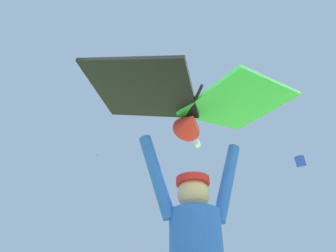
# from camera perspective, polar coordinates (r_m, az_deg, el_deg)

# --- Properties ---
(held_stunt_kite) EXTENTS (1.85, 1.08, 0.41)m
(held_stunt_kite) POSITION_cam_1_polar(r_m,az_deg,el_deg) (2.29, 4.87, 4.67)
(held_stunt_kite) COLOR black
(distant_kite_blue_low_left) EXTENTS (0.77, 1.02, 1.25)m
(distant_kite_blue_low_left) POSITION_cam_1_polar(r_m,az_deg,el_deg) (15.68, -3.15, 6.08)
(distant_kite_blue_low_left) COLOR blue
(distant_kite_green_high_right) EXTENTS (0.56, 0.59, 0.28)m
(distant_kite_green_high_right) POSITION_cam_1_polar(r_m,az_deg,el_deg) (35.30, -14.34, -5.84)
(distant_kite_green_high_right) COLOR green
(distant_kite_blue_mid_right) EXTENTS (0.76, 0.78, 0.93)m
(distant_kite_blue_mid_right) POSITION_cam_1_polar(r_m,az_deg,el_deg) (23.65, 25.66, -6.58)
(distant_kite_blue_mid_right) COLOR blue
(distant_kite_white_overhead_distant) EXTENTS (0.90, 1.10, 1.16)m
(distant_kite_white_overhead_distant) POSITION_cam_1_polar(r_m,az_deg,el_deg) (34.93, 6.05, -3.58)
(distant_kite_white_overhead_distant) COLOR white
(distant_kite_black_low_right) EXTENTS (0.64, 0.60, 0.32)m
(distant_kite_black_low_right) POSITION_cam_1_polar(r_m,az_deg,el_deg) (37.29, 14.57, 0.90)
(distant_kite_black_low_right) COLOR black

